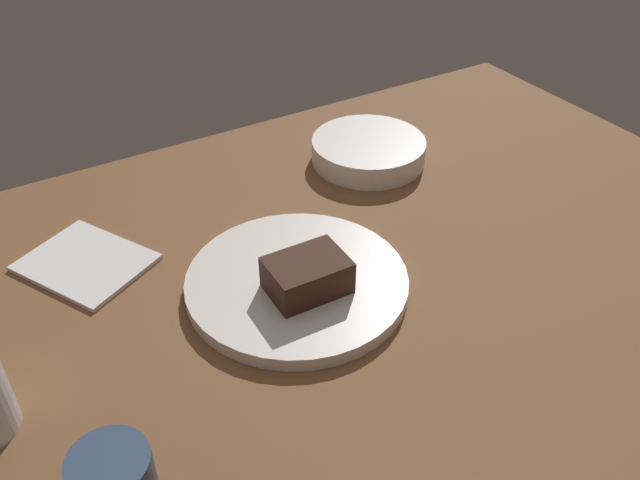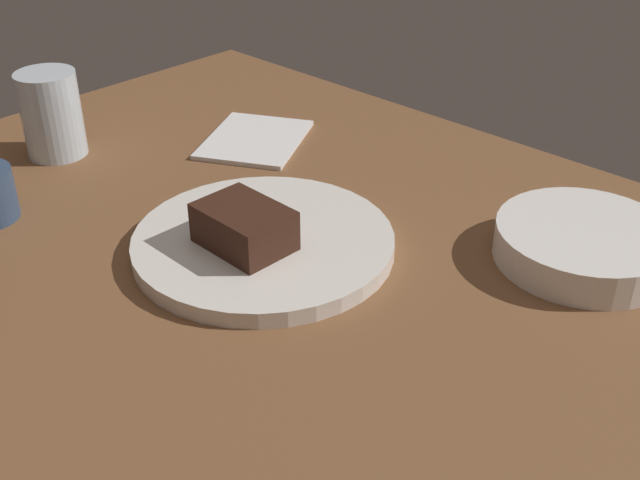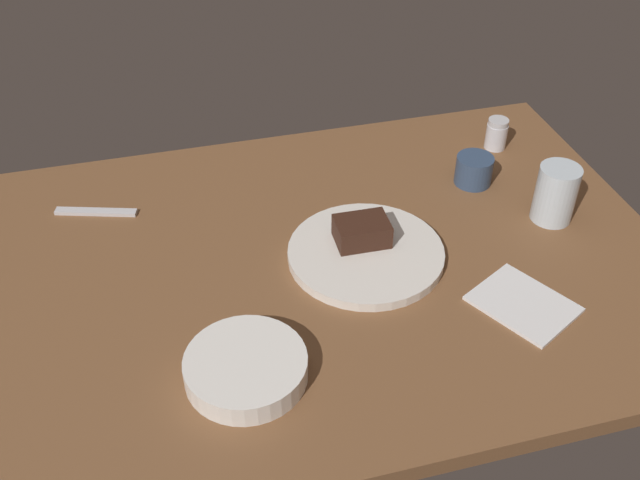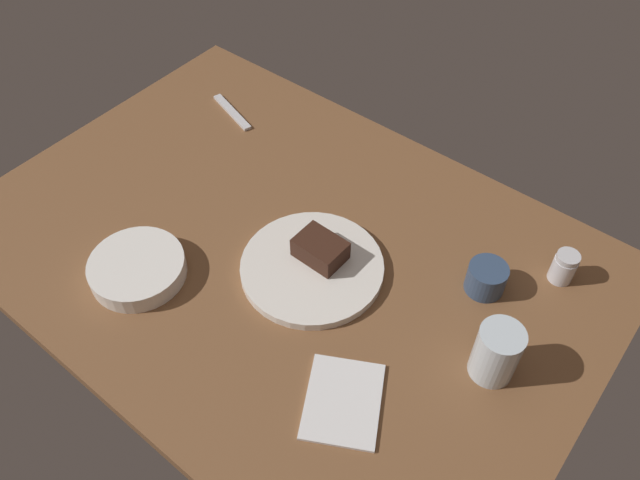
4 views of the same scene
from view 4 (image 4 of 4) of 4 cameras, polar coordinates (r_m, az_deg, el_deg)
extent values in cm
cube|color=brown|center=(122.81, -3.22, -1.14)|extent=(120.00, 84.00, 3.00)
cylinder|color=white|center=(117.29, -0.72, -2.48)|extent=(26.67, 26.67, 1.73)
cube|color=#381E14|center=(116.24, 0.02, -0.82)|extent=(9.20, 6.80, 4.18)
cylinder|color=silver|center=(123.00, 21.06, -2.44)|extent=(4.38, 4.38, 5.31)
cylinder|color=silver|center=(120.64, 21.48, -1.47)|extent=(4.16, 4.16, 1.20)
cylinder|color=silver|center=(105.54, 15.62, -9.75)|extent=(7.38, 7.38, 10.72)
cylinder|color=white|center=(120.68, -16.14, -2.48)|extent=(17.64, 17.64, 3.61)
cylinder|color=#334766|center=(117.11, 14.76, -3.35)|extent=(7.15, 7.15, 5.66)
cube|color=silver|center=(152.65, -7.93, 11.36)|extent=(14.86, 6.15, 0.70)
cube|color=white|center=(103.49, 2.09, -14.31)|extent=(17.54, 18.78, 0.60)
camera|label=1|loc=(1.18, 30.11, 23.50)|focal=37.31mm
camera|label=2|loc=(1.50, -5.76, 29.45)|focal=44.35mm
camera|label=3|loc=(0.87, -74.31, 6.00)|focal=41.18mm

